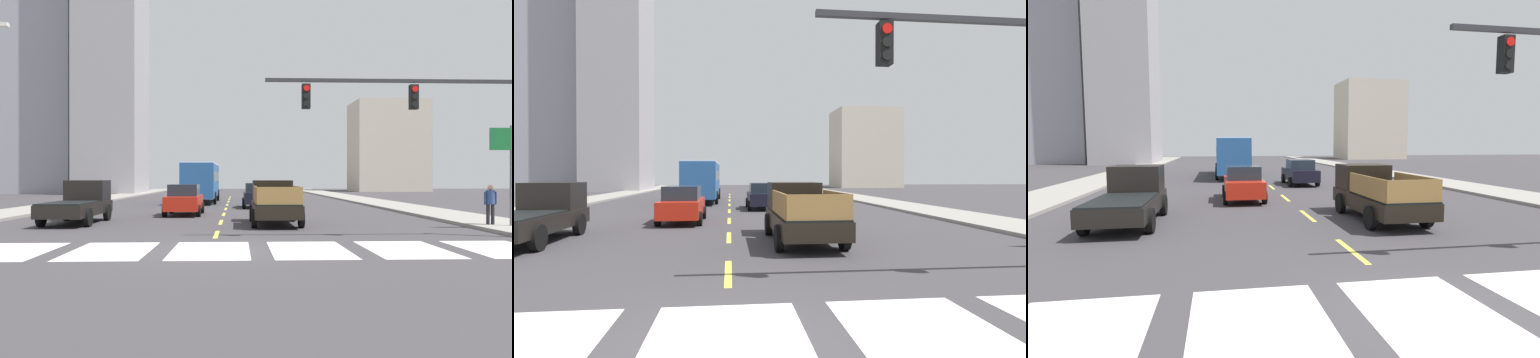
% 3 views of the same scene
% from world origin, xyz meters
% --- Properties ---
extents(ground_plane, '(160.00, 160.00, 0.00)m').
position_xyz_m(ground_plane, '(0.00, 0.00, 0.00)').
color(ground_plane, '#3B383C').
extents(sidewalk_right, '(3.39, 110.00, 0.15)m').
position_xyz_m(sidewalk_right, '(12.09, 18.00, 0.07)').
color(sidewalk_right, gray).
rests_on(sidewalk_right, ground).
extents(sidewalk_left, '(3.39, 110.00, 0.15)m').
position_xyz_m(sidewalk_left, '(-12.09, 18.00, 0.07)').
color(sidewalk_left, gray).
rests_on(sidewalk_left, ground).
extents(crosswalk_stripe_1, '(2.23, 3.58, 0.01)m').
position_xyz_m(crosswalk_stripe_1, '(-5.65, 0.00, 0.00)').
color(crosswalk_stripe_1, silver).
rests_on(crosswalk_stripe_1, ground).
extents(crosswalk_stripe_2, '(2.23, 3.58, 0.01)m').
position_xyz_m(crosswalk_stripe_2, '(-2.83, 0.00, 0.00)').
color(crosswalk_stripe_2, silver).
rests_on(crosswalk_stripe_2, ground).
extents(crosswalk_stripe_3, '(2.23, 3.58, 0.01)m').
position_xyz_m(crosswalk_stripe_3, '(0.00, 0.00, 0.00)').
color(crosswalk_stripe_3, silver).
rests_on(crosswalk_stripe_3, ground).
extents(lane_dash_0, '(0.16, 2.40, 0.01)m').
position_xyz_m(lane_dash_0, '(0.00, 4.00, 0.00)').
color(lane_dash_0, '#D9CB46').
rests_on(lane_dash_0, ground).
extents(lane_dash_1, '(0.16, 2.40, 0.01)m').
position_xyz_m(lane_dash_1, '(0.00, 9.00, 0.00)').
color(lane_dash_1, '#D9CB46').
rests_on(lane_dash_1, ground).
extents(lane_dash_2, '(0.16, 2.40, 0.01)m').
position_xyz_m(lane_dash_2, '(0.00, 14.00, 0.00)').
color(lane_dash_2, '#D9CB46').
rests_on(lane_dash_2, ground).
extents(lane_dash_3, '(0.16, 2.40, 0.01)m').
position_xyz_m(lane_dash_3, '(0.00, 19.00, 0.00)').
color(lane_dash_3, '#D9CB46').
rests_on(lane_dash_3, ground).
extents(lane_dash_4, '(0.16, 2.40, 0.01)m').
position_xyz_m(lane_dash_4, '(0.00, 24.00, 0.00)').
color(lane_dash_4, '#D9CB46').
rests_on(lane_dash_4, ground).
extents(lane_dash_5, '(0.16, 2.40, 0.01)m').
position_xyz_m(lane_dash_5, '(0.00, 29.00, 0.00)').
color(lane_dash_5, '#D9CB46').
rests_on(lane_dash_5, ground).
extents(lane_dash_6, '(0.16, 2.40, 0.01)m').
position_xyz_m(lane_dash_6, '(0.00, 34.00, 0.00)').
color(lane_dash_6, '#D9CB46').
rests_on(lane_dash_6, ground).
extents(lane_dash_7, '(0.16, 2.40, 0.01)m').
position_xyz_m(lane_dash_7, '(0.00, 39.00, 0.00)').
color(lane_dash_7, '#D9CB46').
rests_on(lane_dash_7, ground).
extents(pickup_stakebed, '(2.18, 5.20, 1.96)m').
position_xyz_m(pickup_stakebed, '(2.44, 8.26, 0.94)').
color(pickup_stakebed, black).
rests_on(pickup_stakebed, ground).
extents(pickup_dark, '(2.18, 5.20, 1.96)m').
position_xyz_m(pickup_dark, '(-6.54, 9.09, 0.92)').
color(pickup_dark, black).
rests_on(pickup_dark, ground).
extents(city_bus, '(2.72, 10.80, 3.32)m').
position_xyz_m(city_bus, '(-2.22, 27.65, 1.95)').
color(city_bus, '#255390').
rests_on(city_bus, ground).
extents(sedan_far, '(2.02, 4.40, 1.72)m').
position_xyz_m(sedan_far, '(-2.19, 13.60, 0.86)').
color(sedan_far, red).
rests_on(sedan_far, ground).
extents(sedan_near_left, '(2.02, 4.40, 1.72)m').
position_xyz_m(sedan_near_left, '(2.14, 20.29, 0.86)').
color(sedan_near_left, black).
rests_on(sedan_near_left, ground).
extents(tower_tall_centre, '(7.87, 10.17, 42.43)m').
position_xyz_m(tower_tall_centre, '(-15.76, 52.14, 21.22)').
color(tower_tall_centre, '#989498').
rests_on(tower_tall_centre, ground).
extents(block_mid_left, '(10.95, 8.37, 13.84)m').
position_xyz_m(block_mid_left, '(24.24, 62.19, 6.92)').
color(block_mid_left, beige).
rests_on(block_mid_left, ground).
extents(block_mid_right, '(9.85, 10.84, 35.21)m').
position_xyz_m(block_mid_right, '(-25.91, 55.88, 17.60)').
color(block_mid_right, '#9796A2').
rests_on(block_mid_right, ground).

